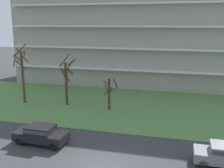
{
  "coord_description": "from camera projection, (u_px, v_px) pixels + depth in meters",
  "views": [
    {
      "loc": [
        4.67,
        -15.6,
        9.8
      ],
      "look_at": [
        -0.8,
        6.0,
        4.59
      ],
      "focal_mm": 42.18,
      "sensor_mm": 36.0,
      "label": 1
    }
  ],
  "objects": [
    {
      "name": "sedan_black_near_left",
      "position": [
        41.0,
        134.0,
        21.66
      ],
      "size": [
        4.49,
        2.03,
        1.57
      ],
      "rotation": [
        0.0,
        0.0,
        3.09
      ],
      "color": "black",
      "rests_on": "ground"
    },
    {
      "name": "apartment_building",
      "position": [
        151.0,
        26.0,
        43.05
      ],
      "size": [
        42.46,
        14.36,
        18.58
      ],
      "color": "#9E938C",
      "rests_on": "ground"
    },
    {
      "name": "tree_left",
      "position": [
        67.0,
        80.0,
        31.32
      ],
      "size": [
        2.18,
        1.97,
        6.16
      ],
      "color": "#423023",
      "rests_on": "ground"
    },
    {
      "name": "tree_center",
      "position": [
        109.0,
        93.0,
        29.76
      ],
      "size": [
        1.5,
        1.58,
        3.91
      ],
      "color": "#423023",
      "rests_on": "ground"
    },
    {
      "name": "grass_lawn_strip",
      "position": [
        135.0,
        107.0,
        31.28
      ],
      "size": [
        80.0,
        16.0,
        0.08
      ],
      "primitive_type": "cube",
      "color": "#547F42",
      "rests_on": "ground"
    },
    {
      "name": "tree_far_left",
      "position": [
        22.0,
        73.0,
        31.89
      ],
      "size": [
        2.14,
        2.33,
        7.29
      ],
      "color": "#4C3828",
      "rests_on": "ground"
    }
  ]
}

